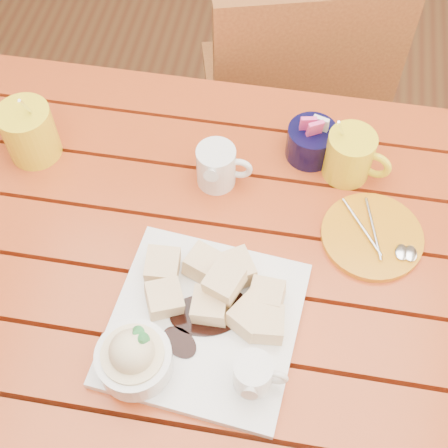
% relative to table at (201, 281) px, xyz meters
% --- Properties ---
extents(ground, '(5.00, 5.00, 0.00)m').
position_rel_table_xyz_m(ground, '(0.00, -0.00, -0.64)').
color(ground, '#5B2F1A').
rests_on(ground, ground).
extents(table, '(1.20, 0.79, 0.75)m').
position_rel_table_xyz_m(table, '(0.00, 0.00, 0.00)').
color(table, '#9C3714').
rests_on(table, ground).
extents(dessert_plate, '(0.31, 0.31, 0.11)m').
position_rel_table_xyz_m(dessert_plate, '(0.02, -0.15, 0.14)').
color(dessert_plate, white).
rests_on(dessert_plate, table).
extents(coffee_mug_left, '(0.13, 0.09, 0.16)m').
position_rel_table_xyz_m(coffee_mug_left, '(-0.34, 0.16, 0.16)').
color(coffee_mug_left, yellow).
rests_on(coffee_mug_left, table).
extents(coffee_mug_right, '(0.12, 0.08, 0.14)m').
position_rel_table_xyz_m(coffee_mug_right, '(0.23, 0.21, 0.16)').
color(coffee_mug_right, yellow).
rests_on(coffee_mug_right, table).
extents(cream_pitcher, '(0.10, 0.08, 0.08)m').
position_rel_table_xyz_m(cream_pitcher, '(0.01, 0.15, 0.15)').
color(cream_pitcher, white).
rests_on(cream_pitcher, table).
extents(sugar_caddy, '(0.09, 0.09, 0.10)m').
position_rel_table_xyz_m(sugar_caddy, '(0.16, 0.24, 0.14)').
color(sugar_caddy, black).
rests_on(sugar_caddy, table).
extents(orange_saucer, '(0.17, 0.17, 0.02)m').
position_rel_table_xyz_m(orange_saucer, '(0.28, 0.07, 0.11)').
color(orange_saucer, orange).
rests_on(orange_saucer, table).
extents(chair_far, '(0.51, 0.51, 0.88)m').
position_rel_table_xyz_m(chair_far, '(0.11, 0.63, -0.15)').
color(chair_far, brown).
rests_on(chair_far, ground).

